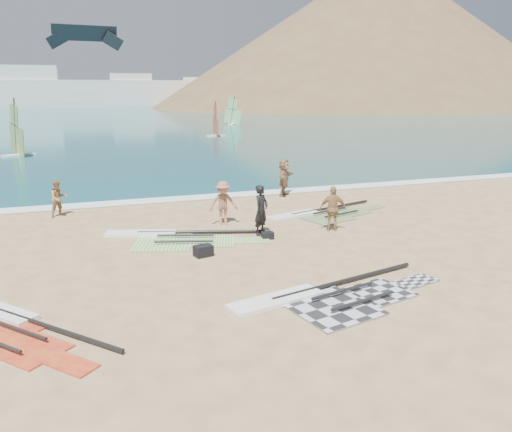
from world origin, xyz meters
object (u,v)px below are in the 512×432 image
object	(u,v)px
rig_green	(173,237)
rig_orange	(321,214)
beachgoer_mid	(223,203)
beachgoer_back	(333,209)
rig_red	(12,329)
beachgoer_right	(284,177)
gear_bag_far	(268,236)
person_wetsuit	(261,210)
rig_grey	(326,297)
gear_bag_near	(203,251)
beachgoer_left	(59,198)

from	to	relation	value
rig_green	rig_orange	world-z (taller)	rig_green
beachgoer_mid	beachgoer_back	distance (m)	4.60
rig_red	beachgoer_right	size ratio (longest dim) A/B	2.40
gear_bag_far	person_wetsuit	world-z (taller)	person_wetsuit
rig_grey	person_wetsuit	world-z (taller)	person_wetsuit
gear_bag_near	beachgoer_left	xyz separation A→B (m)	(-4.86, 7.57, 0.65)
person_wetsuit	beachgoer_right	distance (m)	7.52
gear_bag_far	beachgoer_mid	world-z (taller)	beachgoer_mid
person_wetsuit	beachgoer_right	world-z (taller)	beachgoer_right
beachgoer_mid	rig_green	bearing A→B (deg)	-147.81
beachgoer_left	beachgoer_mid	world-z (taller)	beachgoer_mid
rig_green	beachgoer_right	distance (m)	9.30
beachgoer_back	gear_bag_far	bearing A→B (deg)	24.06
gear_bag_near	beachgoer_right	xyz separation A→B (m)	(6.43, 8.37, 0.81)
rig_grey	rig_red	size ratio (longest dim) A/B	1.37
gear_bag_far	beachgoer_back	xyz separation A→B (m)	(2.87, 0.18, 0.79)
rig_green	beachgoer_mid	world-z (taller)	beachgoer_mid
rig_green	person_wetsuit	bearing A→B (deg)	6.08
beachgoer_mid	person_wetsuit	bearing A→B (deg)	-60.78
gear_bag_near	rig_grey	bearing A→B (deg)	-62.89
gear_bag_near	person_wetsuit	bearing A→B (deg)	32.94
rig_orange	gear_bag_near	xyz separation A→B (m)	(-6.43, -3.88, 0.14)
rig_grey	beachgoer_right	bearing A→B (deg)	59.78
person_wetsuit	beachgoer_right	xyz separation A→B (m)	(3.66, 6.57, 0.01)
rig_green	beachgoer_right	bearing A→B (deg)	56.41
gear_bag_far	rig_grey	bearing A→B (deg)	-94.30
rig_red	beachgoer_left	distance (m)	11.48
beachgoer_right	beachgoer_mid	bearing A→B (deg)	171.48
gear_bag_far	beachgoer_left	bearing A→B (deg)	140.22
rig_red	beachgoer_back	distance (m)	12.48
rig_orange	beachgoer_left	world-z (taller)	beachgoer_left
gear_bag_far	person_wetsuit	xyz separation A→B (m)	(-0.04, 0.62, 0.86)
beachgoer_left	rig_grey	bearing A→B (deg)	-85.40
beachgoer_mid	beachgoer_back	xyz separation A→B (m)	(3.91, -2.43, -0.01)
rig_grey	rig_green	world-z (taller)	same
beachgoer_mid	beachgoer_right	size ratio (longest dim) A/B	0.93
rig_grey	beachgoer_back	xyz separation A→B (m)	(3.31, 6.00, 0.88)
rig_orange	gear_bag_far	distance (m)	4.51
rig_green	gear_bag_far	bearing A→B (deg)	-3.36
rig_green	rig_red	size ratio (longest dim) A/B	1.32
beachgoer_back	beachgoer_right	world-z (taller)	beachgoer_right
rig_green	rig_red	world-z (taller)	rig_green
person_wetsuit	beachgoer_back	distance (m)	2.95
gear_bag_near	beachgoer_right	bearing A→B (deg)	52.48
rig_green	beachgoer_left	size ratio (longest dim) A/B	3.80
beachgoer_left	beachgoer_right	xyz separation A→B (m)	(11.29, 0.80, 0.17)
rig_orange	beachgoer_left	size ratio (longest dim) A/B	3.70
rig_green	beachgoer_back	distance (m)	6.48
gear_bag_near	beachgoer_right	world-z (taller)	beachgoer_right
beachgoer_mid	beachgoer_right	world-z (taller)	beachgoer_right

